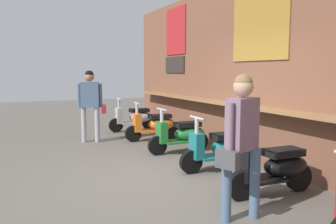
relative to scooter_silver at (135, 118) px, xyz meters
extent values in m
plane|color=#605B54|center=(4.37, -1.08, -0.39)|extent=(32.22, 32.22, 0.00)
cube|color=brown|center=(4.37, 0.94, 1.38)|extent=(11.51, 0.25, 3.54)
cube|color=olive|center=(4.37, 0.64, 0.70)|extent=(10.36, 0.36, 0.05)
cube|color=#B22328|center=(1.00, 0.80, 2.40)|extent=(1.10, 0.02, 1.22)
cube|color=olive|center=(4.35, 0.80, 2.21)|extent=(1.49, 0.02, 1.36)
cube|color=#2D2823|center=(0.95, 0.80, 1.51)|extent=(1.09, 0.03, 0.43)
ellipsoid|color=#B2B5BA|center=(0.01, 0.17, 0.01)|extent=(0.41, 0.72, 0.30)
cube|color=black|center=(0.00, 0.12, 0.21)|extent=(0.32, 0.56, 0.10)
cube|color=#B2B5BA|center=(-0.01, -0.18, -0.14)|extent=(0.40, 0.52, 0.04)
cube|color=#B2B5BA|center=(-0.02, -0.48, 0.08)|extent=(0.29, 0.17, 0.44)
cylinder|color=#B7B7BC|center=(-0.02, -0.48, 0.21)|extent=(0.07, 0.07, 0.70)
cylinder|color=#B7B7BC|center=(-0.02, -0.48, 0.56)|extent=(0.46, 0.06, 0.04)
cylinder|color=black|center=(-0.02, -0.58, -0.19)|extent=(0.12, 0.40, 0.40)
cylinder|color=black|center=(0.02, 0.42, -0.19)|extent=(0.12, 0.40, 0.40)
ellipsoid|color=orange|center=(1.49, 0.17, 0.01)|extent=(0.42, 0.72, 0.30)
cube|color=black|center=(1.49, 0.12, 0.21)|extent=(0.33, 0.57, 0.10)
cube|color=orange|center=(1.47, -0.18, -0.14)|extent=(0.41, 0.52, 0.04)
cube|color=orange|center=(1.45, -0.48, 0.08)|extent=(0.29, 0.18, 0.44)
cylinder|color=#B7B7BC|center=(1.45, -0.48, 0.21)|extent=(0.07, 0.07, 0.70)
cylinder|color=#B7B7BC|center=(1.45, -0.48, 0.56)|extent=(0.46, 0.06, 0.04)
cylinder|color=black|center=(1.45, -0.58, -0.19)|extent=(0.12, 0.41, 0.40)
cylinder|color=black|center=(1.51, 0.42, -0.19)|extent=(0.12, 0.41, 0.40)
ellipsoid|color=#237533|center=(2.95, 0.17, 0.01)|extent=(0.38, 0.70, 0.30)
cube|color=black|center=(2.95, 0.12, 0.21)|extent=(0.30, 0.55, 0.10)
cube|color=#237533|center=(2.94, -0.18, -0.14)|extent=(0.38, 0.50, 0.04)
cube|color=#237533|center=(2.94, -0.48, 0.08)|extent=(0.28, 0.16, 0.44)
cylinder|color=#B7B7BC|center=(2.94, -0.48, 0.21)|extent=(0.07, 0.07, 0.70)
cylinder|color=#B7B7BC|center=(2.94, -0.48, 0.56)|extent=(0.46, 0.04, 0.04)
cylinder|color=black|center=(2.94, -0.58, -0.19)|extent=(0.10, 0.40, 0.40)
cylinder|color=black|center=(2.95, 0.42, -0.19)|extent=(0.10, 0.40, 0.40)
ellipsoid|color=#197075|center=(4.40, 0.17, 0.01)|extent=(0.40, 0.71, 0.30)
cube|color=black|center=(4.40, 0.12, 0.21)|extent=(0.31, 0.56, 0.10)
cube|color=#197075|center=(4.39, -0.18, -0.14)|extent=(0.39, 0.51, 0.04)
cube|color=#197075|center=(4.38, -0.48, 0.08)|extent=(0.28, 0.17, 0.44)
cylinder|color=#B7B7BC|center=(4.38, -0.48, 0.21)|extent=(0.07, 0.07, 0.70)
cylinder|color=#B7B7BC|center=(4.38, -0.48, 0.56)|extent=(0.46, 0.05, 0.04)
cylinder|color=black|center=(4.38, -0.58, -0.19)|extent=(0.11, 0.40, 0.40)
cylinder|color=black|center=(4.40, 0.42, -0.19)|extent=(0.11, 0.40, 0.40)
ellipsoid|color=black|center=(5.78, 0.17, 0.01)|extent=(0.42, 0.72, 0.30)
cube|color=black|center=(5.77, 0.12, 0.21)|extent=(0.33, 0.57, 0.10)
cube|color=black|center=(5.76, -0.18, -0.14)|extent=(0.41, 0.52, 0.04)
cube|color=black|center=(5.74, -0.48, 0.08)|extent=(0.29, 0.18, 0.44)
cylinder|color=#B7B7BC|center=(5.74, -0.48, 0.21)|extent=(0.07, 0.07, 0.70)
cylinder|color=#B7B7BC|center=(5.74, -0.48, 0.56)|extent=(0.46, 0.06, 0.04)
cylinder|color=black|center=(5.73, -0.58, -0.19)|extent=(0.12, 0.40, 0.40)
cylinder|color=black|center=(5.79, 0.42, -0.19)|extent=(0.12, 0.40, 0.40)
cylinder|color=slate|center=(6.25, -0.77, 0.03)|extent=(0.12, 0.12, 0.84)
cylinder|color=slate|center=(6.20, -1.13, 0.03)|extent=(0.12, 0.12, 0.84)
cube|color=gray|center=(6.22, -0.95, 0.75)|extent=(0.34, 0.46, 0.59)
sphere|color=tan|center=(6.22, -0.95, 1.17)|extent=(0.23, 0.23, 0.23)
sphere|color=olive|center=(6.22, -0.95, 1.21)|extent=(0.21, 0.21, 0.21)
cylinder|color=gray|center=(6.13, -0.72, 0.72)|extent=(0.08, 0.08, 0.56)
cylinder|color=gray|center=(6.32, -1.18, 0.72)|extent=(0.08, 0.08, 0.56)
cube|color=#4C4C51|center=(6.36, -1.24, 0.40)|extent=(0.28, 0.19, 0.20)
cylinder|color=#999EA8|center=(0.96, -1.68, 0.04)|extent=(0.12, 0.12, 0.86)
cylinder|color=#999EA8|center=(1.09, -1.38, 0.04)|extent=(0.12, 0.12, 0.86)
cube|color=slate|center=(1.02, -1.53, 0.78)|extent=(0.32, 0.47, 0.61)
sphere|color=#A37556|center=(1.02, -1.53, 1.21)|extent=(0.23, 0.23, 0.23)
sphere|color=black|center=(1.02, -1.53, 1.25)|extent=(0.21, 0.21, 0.21)
cylinder|color=slate|center=(0.95, -1.77, 0.76)|extent=(0.08, 0.08, 0.57)
cylinder|color=slate|center=(1.10, -1.29, 0.76)|extent=(0.08, 0.08, 0.57)
cube|color=maroon|center=(1.10, -1.21, 0.42)|extent=(0.28, 0.17, 0.20)
camera|label=1|loc=(9.38, -3.37, 1.34)|focal=36.97mm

